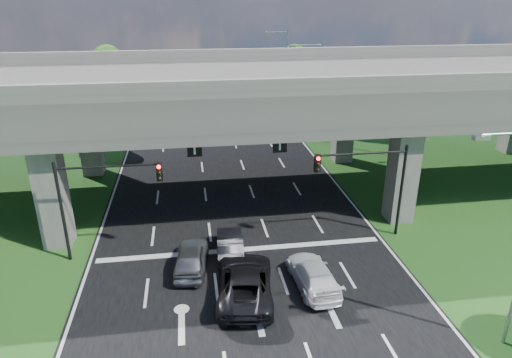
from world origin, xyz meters
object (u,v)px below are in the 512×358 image
object	(u,v)px
car_silver	(191,257)
car_dark	(230,245)
signal_left	(100,191)
streetlight_beyond	(284,62)
car_trailing	(245,282)
car_white	(313,274)
signal_right	(370,176)
streetlight_far	(317,85)

from	to	relation	value
car_silver	car_dark	size ratio (longest dim) A/B	1.02
signal_left	streetlight_beyond	bearing A→B (deg)	63.57
streetlight_beyond	car_dark	bearing A→B (deg)	-106.37
car_silver	car_trailing	xyz separation A→B (m)	(2.65, -2.84, 0.08)
car_dark	car_trailing	world-z (taller)	car_trailing
car_dark	car_trailing	bearing A→B (deg)	99.02
streetlight_beyond	car_silver	distance (m)	40.63
car_white	signal_left	bearing A→B (deg)	-26.43
signal_right	streetlight_beyond	size ratio (longest dim) A/B	0.60
signal_right	car_dark	distance (m)	9.31
streetlight_beyond	signal_left	bearing A→B (deg)	-116.43
streetlight_beyond	car_silver	bearing A→B (deg)	-109.00
signal_left	car_dark	world-z (taller)	signal_left
streetlight_far	streetlight_beyond	xyz separation A→B (m)	(0.00, 16.00, 0.00)
signal_left	car_trailing	xyz separation A→B (m)	(7.45, -4.90, -3.35)
signal_right	car_trailing	bearing A→B (deg)	-149.15
streetlight_far	streetlight_beyond	size ratio (longest dim) A/B	1.00
car_white	car_trailing	world-z (taller)	car_trailing
car_dark	streetlight_far	bearing A→B (deg)	-114.10
streetlight_beyond	car_silver	size ratio (longest dim) A/B	2.33
signal_right	car_silver	size ratio (longest dim) A/B	1.40
streetlight_beyond	car_trailing	distance (m)	42.56
signal_right	car_dark	size ratio (longest dim) A/B	1.43
signal_left	car_trailing	bearing A→B (deg)	-33.30
streetlight_far	car_trailing	xyz separation A→B (m)	(-10.47, -24.95, -5.01)
car_silver	car_trailing	distance (m)	3.89
streetlight_far	car_silver	bearing A→B (deg)	-120.69
car_dark	car_trailing	xyz separation A→B (m)	(0.40, -3.95, 0.12)
signal_right	car_silver	bearing A→B (deg)	-169.27
signal_left	car_white	size ratio (longest dim) A/B	1.27
signal_right	streetlight_beyond	distance (m)	36.17
signal_right	streetlight_far	bearing A→B (deg)	83.53
streetlight_far	streetlight_beyond	bearing A→B (deg)	90.00
signal_right	signal_left	bearing A→B (deg)	180.00
signal_right	car_trailing	world-z (taller)	signal_right
signal_left	car_trailing	distance (m)	9.52
car_white	car_trailing	bearing A→B (deg)	0.76
streetlight_beyond	car_dark	distance (m)	38.90
signal_left	car_silver	bearing A→B (deg)	-23.20
signal_right	streetlight_beyond	bearing A→B (deg)	86.39
streetlight_far	streetlight_beyond	world-z (taller)	same
car_white	streetlight_far	bearing A→B (deg)	-109.37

